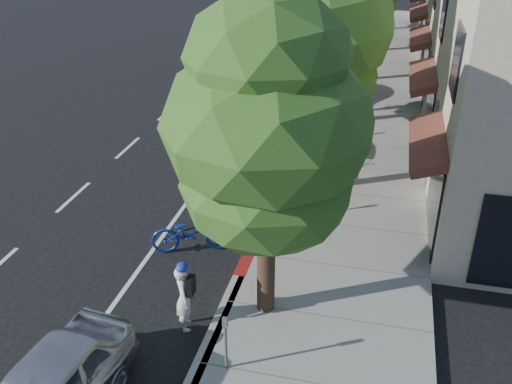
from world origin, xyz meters
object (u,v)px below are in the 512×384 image
(street_tree_1, at_px, (314,31))
(silver_suv, at_px, (274,148))
(dark_sedan, at_px, (307,85))
(dark_suv_far, at_px, (335,30))
(cyclist, at_px, (184,298))
(street_tree_0, at_px, (267,131))
(white_pickup, at_px, (314,43))
(pedestrian, at_px, (354,92))
(bicycle, at_px, (192,232))
(street_tree_2, at_px, (336,22))

(street_tree_1, xyz_separation_m, silver_suv, (-1.40, 1.50, -4.31))
(dark_sedan, bearing_deg, dark_suv_far, 83.39)
(cyclist, height_order, dark_sedan, dark_sedan)
(street_tree_1, height_order, dark_sedan, street_tree_1)
(street_tree_0, height_order, dark_sedan, street_tree_0)
(silver_suv, relative_size, white_pickup, 1.10)
(dark_sedan, relative_size, pedestrian, 3.09)
(street_tree_1, xyz_separation_m, pedestrian, (0.77, 7.68, -4.13))
(street_tree_0, xyz_separation_m, silver_suv, (-1.40, 7.50, -3.67))
(bicycle, relative_size, dark_suv_far, 0.43)
(pedestrian, bearing_deg, cyclist, 64.46)
(cyclist, xyz_separation_m, pedestrian, (2.37, 14.56, 0.17))
(bicycle, bearing_deg, white_pickup, -20.65)
(pedestrian, bearing_deg, dark_sedan, -39.64)
(cyclist, distance_m, pedestrian, 14.75)
(pedestrian, bearing_deg, street_tree_0, 70.48)
(street_tree_2, height_order, silver_suv, street_tree_2)
(street_tree_1, xyz_separation_m, street_tree_2, (0.00, 6.00, -0.90))
(street_tree_0, height_order, bicycle, street_tree_0)
(bicycle, bearing_deg, street_tree_0, -149.74)
(cyclist, distance_m, dark_sedan, 15.50)
(street_tree_0, bearing_deg, dark_sedan, 95.47)
(cyclist, relative_size, silver_suv, 0.28)
(street_tree_2, relative_size, white_pickup, 1.35)
(bicycle, xyz_separation_m, dark_suv_far, (0.96, 24.32, 0.28))
(street_tree_0, height_order, street_tree_2, street_tree_0)
(cyclist, bearing_deg, dark_sedan, -22.38)
(silver_suv, height_order, pedestrian, pedestrian)
(street_tree_0, bearing_deg, street_tree_1, 90.00)
(dark_sedan, bearing_deg, silver_suv, -97.00)
(bicycle, distance_m, pedestrian, 12.10)
(street_tree_0, distance_m, dark_suv_far, 26.62)
(street_tree_2, bearing_deg, bicycle, -103.76)
(street_tree_1, height_order, silver_suv, street_tree_1)
(pedestrian, bearing_deg, dark_suv_far, -96.20)
(dark_sedan, bearing_deg, street_tree_1, -87.77)
(street_tree_2, bearing_deg, dark_sedan, 118.17)
(silver_suv, bearing_deg, dark_sedan, 89.87)
(street_tree_1, distance_m, white_pickup, 17.70)
(dark_sedan, xyz_separation_m, pedestrian, (2.17, -0.94, 0.13))
(street_tree_2, bearing_deg, silver_suv, -107.28)
(street_tree_2, bearing_deg, white_pickup, 101.81)
(cyclist, relative_size, dark_sedan, 0.31)
(silver_suv, bearing_deg, pedestrian, 70.50)
(pedestrian, bearing_deg, street_tree_1, 67.97)
(street_tree_1, distance_m, dark_suv_far, 20.82)
(street_tree_1, height_order, white_pickup, street_tree_1)
(bicycle, relative_size, dark_sedan, 0.43)
(dark_sedan, height_order, white_pickup, dark_sedan)
(silver_suv, distance_m, white_pickup, 15.53)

